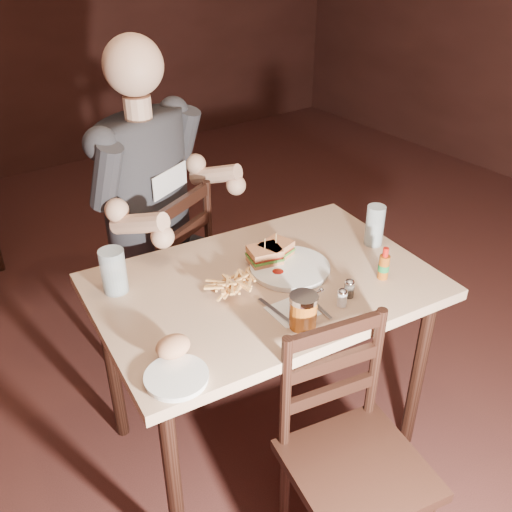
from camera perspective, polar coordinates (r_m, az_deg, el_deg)
room_shell at (r=1.81m, az=9.84°, el=15.77°), size 7.00×7.00×7.00m
main_table at (r=2.03m, az=0.84°, el=-4.60°), size 1.24×0.90×0.77m
chair_far at (r=2.60m, az=-10.11°, el=-2.34°), size 0.57×0.59×0.91m
chair_near at (r=1.86m, az=10.12°, el=-20.21°), size 0.47×0.50×0.85m
diner at (r=2.32m, az=-10.27°, el=8.32°), size 0.74×0.67×1.03m
dinner_plate at (r=2.04m, az=3.41°, el=-1.30°), size 0.31×0.31×0.02m
sandwich_left at (r=2.03m, az=0.89°, el=0.52°), size 0.13×0.12×0.10m
sandwich_right at (r=2.06m, az=2.00°, el=1.04°), size 0.13×0.12×0.10m
fries_pile at (r=1.91m, az=-2.18°, el=-2.78°), size 0.23×0.18×0.04m
ketchup_dollop at (r=1.99m, az=2.21°, el=-1.56°), size 0.05×0.05×0.01m
glass_left at (r=1.95m, az=-14.06°, el=-1.47°), size 0.09×0.09×0.16m
glass_right at (r=2.21m, az=11.79°, el=3.01°), size 0.08×0.08×0.16m
hot_sauce at (r=2.01m, az=12.70°, el=-0.70°), size 0.04×0.04×0.12m
salt_shaker at (r=1.87m, az=8.61°, el=-4.17°), size 0.04×0.04×0.06m
pepper_shaker at (r=1.91m, az=9.31°, el=-3.26°), size 0.04×0.04×0.06m
syrup_dispenser at (r=1.75m, az=4.75°, el=-5.51°), size 0.10×0.10×0.11m
napkin at (r=1.84m, az=3.66°, el=-5.50°), size 0.15×0.14×0.00m
knife at (r=1.81m, az=2.60°, el=-6.03°), size 0.02×0.23×0.01m
fork at (r=1.86m, az=6.23°, el=-5.04°), size 0.03×0.15×0.00m
side_plate at (r=1.61m, az=-7.94°, el=-12.02°), size 0.19×0.19×0.01m
bread_roll at (r=1.65m, az=-8.30°, el=-8.93°), size 0.11×0.10×0.06m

